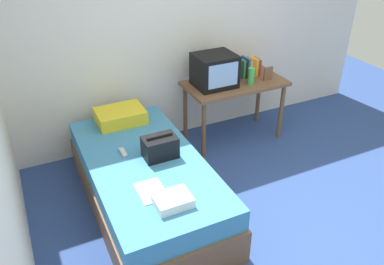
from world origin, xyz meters
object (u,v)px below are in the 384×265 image
Objects in this scene: tv at (215,70)px; handbag at (160,147)px; water_bottle at (251,76)px; book_row at (249,67)px; pillow at (120,116)px; remote_dark at (180,192)px; bed at (147,184)px; magazine at (151,191)px; remote_silver at (123,152)px; desk at (235,89)px; folded_towel at (173,200)px; picture_frame at (268,74)px.

handbag is at bearing -141.20° from tv.
water_bottle is 0.26m from book_row.
water_bottle is 1.51m from pillow.
remote_dark is at bearing -137.19° from book_row.
book_row is at bearing 9.62° from tv.
book_row reaches higher than bed.
magazine is 0.62m from remote_silver.
desk is at bearing 28.63° from bed.
remote_dark and remote_silver have the same top height.
folded_towel is (-0.01, -0.65, 0.31)m from bed.
magazine is 0.24m from folded_towel.
desk is 6.04× the size of water_bottle.
water_bottle is 1.33× the size of remote_silver.
magazine is at bearing -86.25° from remote_silver.
handbag is 0.36m from remote_silver.
magazine is (-0.10, -0.44, 0.27)m from bed.
folded_towel reaches higher than magazine.
tv is 0.90× the size of pillow.
picture_frame is at bearing -4.37° from pillow.
book_row reaches higher than pillow.
desk is at bearing 163.29° from picture_frame.
handbag is at bearing -155.03° from water_bottle.
pillow reaches higher than folded_towel.
desk is 1.90m from magazine.
remote_silver is (-1.88, -0.45, -0.27)m from picture_frame.
magazine reaches higher than bed.
desk reaches higher than remote_silver.
bed is 0.36m from remote_silver.
remote_dark is (0.10, -0.55, 0.28)m from bed.
picture_frame is 1.00× the size of remote_dark.
desk is 8.06× the size of remote_silver.
desk reaches higher than folded_towel.
folded_towel is at bearing -139.76° from water_bottle.
tv is 0.52m from book_row.
magazine is at bearing -95.42° from pillow.
tv reaches higher than desk.
picture_frame is 0.52× the size of handbag.
tv is at bearing -170.38° from book_row.
tv is 0.65m from picture_frame.
picture_frame is 2.15m from magazine.
magazine is at bearing 113.64° from folded_towel.
pillow is 1.62× the size of handbag.
magazine is (-0.11, -1.21, -0.07)m from pillow.
desk reaches higher than magazine.
tv reaches higher than water_bottle.
remote_silver is (-0.16, -0.59, -0.06)m from pillow.
desk is at bearing 45.66° from remote_dark.
handbag is at bearing -33.86° from remote_silver.
folded_towel is (-1.75, -1.29, -0.24)m from picture_frame.
water_bottle is (1.50, 0.62, 0.57)m from bed.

